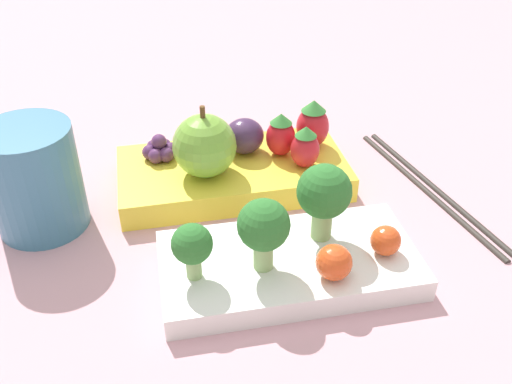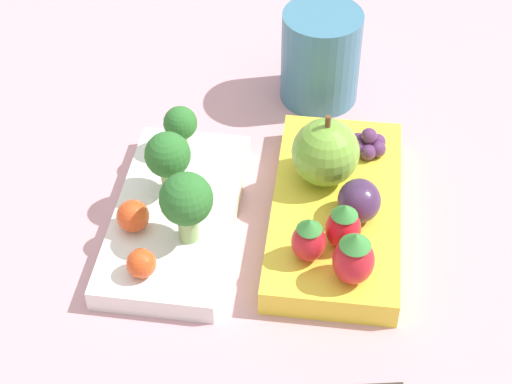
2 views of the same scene
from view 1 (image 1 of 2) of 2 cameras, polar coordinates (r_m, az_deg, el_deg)
ground_plane at (r=0.48m, az=1.11°, el=-3.24°), size 4.00×4.00×0.00m
bento_box_savoury at (r=0.43m, az=2.88°, el=-7.36°), size 0.19×0.10×0.02m
bento_box_fruit at (r=0.52m, az=-2.34°, el=1.87°), size 0.21×0.11×0.02m
broccoli_floret_0 at (r=0.39m, az=0.76°, el=-3.55°), size 0.04×0.04×0.06m
broccoli_floret_1 at (r=0.39m, az=-6.41°, el=-5.36°), size 0.03×0.03×0.04m
broccoli_floret_2 at (r=0.42m, az=6.82°, el=-0.19°), size 0.04×0.04×0.06m
cherry_tomato_0 at (r=0.40m, az=7.81°, el=-6.98°), size 0.03×0.03×0.03m
cherry_tomato_1 at (r=0.43m, az=12.84°, el=-4.75°), size 0.02×0.02×0.02m
apple at (r=0.49m, az=-5.17°, el=4.62°), size 0.05×0.05×0.06m
strawberry_0 at (r=0.52m, az=2.48°, el=5.72°), size 0.03×0.03×0.04m
strawberry_1 at (r=0.53m, az=5.70°, el=6.76°), size 0.03×0.03×0.05m
strawberry_2 at (r=0.50m, az=4.94°, el=4.48°), size 0.03×0.03×0.04m
plum at (r=0.52m, az=-1.30°, el=5.61°), size 0.04×0.03×0.03m
grape_cluster at (r=0.53m, az=-9.59°, el=4.20°), size 0.03×0.03×0.02m
drinking_cup at (r=0.49m, az=-21.27°, el=1.21°), size 0.07×0.07×0.09m
chopsticks_pair at (r=0.54m, az=17.08°, el=0.46°), size 0.05×0.21×0.01m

